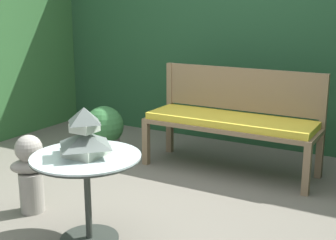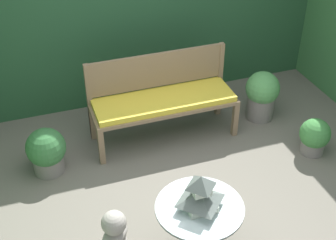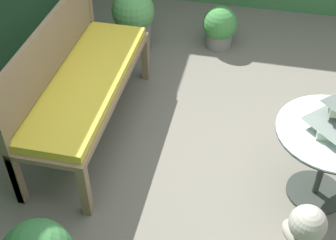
{
  "view_description": "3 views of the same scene",
  "coord_description": "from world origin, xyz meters",
  "px_view_note": "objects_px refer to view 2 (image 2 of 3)",
  "views": [
    {
      "loc": [
        1.76,
        -2.9,
        1.55
      ],
      "look_at": [
        -0.16,
        0.46,
        0.59
      ],
      "focal_mm": 50.0,
      "sensor_mm": 36.0,
      "label": 1
    },
    {
      "loc": [
        -1.23,
        -3.09,
        3.29
      ],
      "look_at": [
        0.02,
        0.51,
        0.63
      ],
      "focal_mm": 50.0,
      "sensor_mm": 36.0,
      "label": 2
    },
    {
      "loc": [
        -2.42,
        -0.12,
        2.57
      ],
      "look_at": [
        -0.13,
        0.38,
        0.49
      ],
      "focal_mm": 50.0,
      "sensor_mm": 36.0,
      "label": 3
    }
  ],
  "objects_px": {
    "potted_plant_bench_left": "(47,151)",
    "potted_plant_path_edge": "(314,136)",
    "garden_bench": "(164,103)",
    "patio_table": "(199,218)",
    "potted_plant_hedge_corner": "(262,94)",
    "garden_bust": "(115,238)",
    "pagoda_birdhouse": "(200,194)"
  },
  "relations": [
    {
      "from": "potted_plant_bench_left",
      "to": "potted_plant_path_edge",
      "type": "bearing_deg",
      "value": -12.84
    },
    {
      "from": "garden_bench",
      "to": "potted_plant_path_edge",
      "type": "height_order",
      "value": "garden_bench"
    },
    {
      "from": "patio_table",
      "to": "garden_bench",
      "type": "bearing_deg",
      "value": 80.59
    },
    {
      "from": "potted_plant_path_edge",
      "to": "garden_bench",
      "type": "bearing_deg",
      "value": 150.88
    },
    {
      "from": "garden_bench",
      "to": "potted_plant_bench_left",
      "type": "distance_m",
      "value": 1.37
    },
    {
      "from": "garden_bench",
      "to": "potted_plant_bench_left",
      "type": "relative_size",
      "value": 3.16
    },
    {
      "from": "patio_table",
      "to": "potted_plant_hedge_corner",
      "type": "height_order",
      "value": "potted_plant_hedge_corner"
    },
    {
      "from": "patio_table",
      "to": "garden_bust",
      "type": "bearing_deg",
      "value": 167.9
    },
    {
      "from": "potted_plant_hedge_corner",
      "to": "garden_bench",
      "type": "bearing_deg",
      "value": 179.72
    },
    {
      "from": "patio_table",
      "to": "potted_plant_bench_left",
      "type": "bearing_deg",
      "value": 124.14
    },
    {
      "from": "potted_plant_path_edge",
      "to": "potted_plant_hedge_corner",
      "type": "relative_size",
      "value": 0.68
    },
    {
      "from": "pagoda_birdhouse",
      "to": "garden_bust",
      "type": "relative_size",
      "value": 0.53
    },
    {
      "from": "patio_table",
      "to": "potted_plant_hedge_corner",
      "type": "xyz_separation_m",
      "value": [
        1.53,
        1.73,
        -0.15
      ]
    },
    {
      "from": "patio_table",
      "to": "potted_plant_hedge_corner",
      "type": "distance_m",
      "value": 2.31
    },
    {
      "from": "garden_bench",
      "to": "potted_plant_path_edge",
      "type": "xyz_separation_m",
      "value": [
        1.46,
        -0.82,
        -0.25
      ]
    },
    {
      "from": "potted_plant_bench_left",
      "to": "potted_plant_hedge_corner",
      "type": "relative_size",
      "value": 0.84
    },
    {
      "from": "pagoda_birdhouse",
      "to": "potted_plant_hedge_corner",
      "type": "height_order",
      "value": "pagoda_birdhouse"
    },
    {
      "from": "potted_plant_hedge_corner",
      "to": "pagoda_birdhouse",
      "type": "bearing_deg",
      "value": -131.48
    },
    {
      "from": "garden_bench",
      "to": "potted_plant_hedge_corner",
      "type": "xyz_separation_m",
      "value": [
        1.24,
        -0.01,
        -0.13
      ]
    },
    {
      "from": "potted_plant_bench_left",
      "to": "potted_plant_hedge_corner",
      "type": "xyz_separation_m",
      "value": [
        2.59,
        0.17,
        0.07
      ]
    },
    {
      "from": "potted_plant_bench_left",
      "to": "garden_bench",
      "type": "bearing_deg",
      "value": 7.43
    },
    {
      "from": "pagoda_birdhouse",
      "to": "potted_plant_path_edge",
      "type": "xyz_separation_m",
      "value": [
        1.75,
        0.92,
        -0.52
      ]
    },
    {
      "from": "garden_bust",
      "to": "potted_plant_hedge_corner",
      "type": "bearing_deg",
      "value": -8.93
    },
    {
      "from": "garden_bench",
      "to": "pagoda_birdhouse",
      "type": "distance_m",
      "value": 1.78
    },
    {
      "from": "pagoda_birdhouse",
      "to": "potted_plant_bench_left",
      "type": "bearing_deg",
      "value": 124.14
    },
    {
      "from": "patio_table",
      "to": "potted_plant_path_edge",
      "type": "xyz_separation_m",
      "value": [
        1.75,
        0.92,
        -0.26
      ]
    },
    {
      "from": "pagoda_birdhouse",
      "to": "potted_plant_bench_left",
      "type": "relative_size",
      "value": 0.62
    },
    {
      "from": "garden_bust",
      "to": "potted_plant_bench_left",
      "type": "relative_size",
      "value": 1.18
    },
    {
      "from": "garden_bench",
      "to": "garden_bust",
      "type": "bearing_deg",
      "value": -121.06
    },
    {
      "from": "patio_table",
      "to": "potted_plant_path_edge",
      "type": "distance_m",
      "value": 2.0
    },
    {
      "from": "potted_plant_path_edge",
      "to": "potted_plant_hedge_corner",
      "type": "xyz_separation_m",
      "value": [
        -0.22,
        0.81,
        0.11
      ]
    },
    {
      "from": "garden_bench",
      "to": "pagoda_birdhouse",
      "type": "relative_size",
      "value": 5.1
    }
  ]
}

